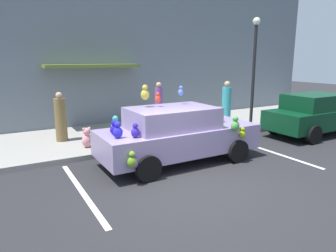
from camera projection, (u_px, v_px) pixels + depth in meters
The scene contains 12 objects.
ground_plane at pixel (188, 188), 6.83m from camera, with size 60.00×60.00×0.00m, color #262628.
sidewalk at pixel (112, 136), 11.06m from camera, with size 24.00×4.00×0.15m, color gray.
storefront_building at pixel (90, 49), 12.20m from camera, with size 24.00×1.25×6.40m.
parking_stripe_front at pixel (271, 152), 9.49m from camera, with size 0.12×3.60×0.01m, color silver.
parking_stripe_rear at pixel (82, 191), 6.66m from camera, with size 0.12×3.60×0.01m, color silver.
plush_covered_car at pixel (177, 134), 8.39m from camera, with size 4.43×2.04×2.15m.
parked_sedan_behind at pixel (316, 114), 11.47m from camera, with size 4.19×1.86×1.54m.
teddy_bear_on_sidewalk at pixel (87, 138), 9.37m from camera, with size 0.33×0.28×0.63m.
street_lamp_post at pixel (254, 62), 11.80m from camera, with size 0.28×0.28×4.19m.
pedestrian_near_shopfront at pixel (159, 106), 12.29m from camera, with size 0.31×0.31×1.76m.
pedestrian_walking_past at pixel (226, 105), 12.33m from camera, with size 0.37×0.37×1.80m.
pedestrian_by_lamp at pixel (61, 119), 10.02m from camera, with size 0.37×0.37×1.62m.
Camera 1 is at (-3.55, -5.32, 2.82)m, focal length 32.74 mm.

